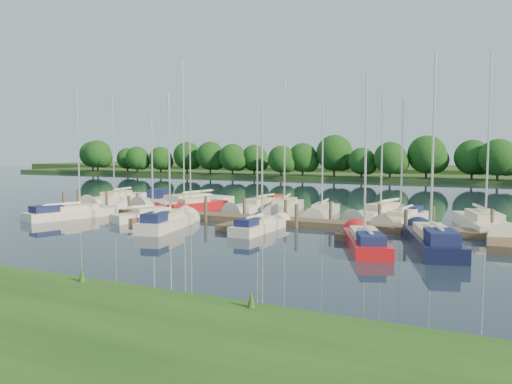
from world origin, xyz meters
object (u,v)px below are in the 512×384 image
at_px(sailboat_n_0, 116,200).
at_px(sailboat_s_2, 168,224).
at_px(dock, 253,220).
at_px(motorboat, 158,201).
at_px(sailboat_n_5, 285,209).

height_order(sailboat_n_0, sailboat_s_2, sailboat_n_0).
bearing_deg(sailboat_s_2, dock, 37.68).
distance_m(sailboat_n_0, motorboat, 5.01).
distance_m(sailboat_n_0, sailboat_s_2, 18.83).
height_order(motorboat, sailboat_n_5, sailboat_n_5).
height_order(sailboat_n_0, sailboat_n_5, sailboat_n_5).
bearing_deg(sailboat_n_0, sailboat_n_5, 171.92).
bearing_deg(sailboat_s_2, sailboat_n_0, 129.72).
xyz_separation_m(dock, sailboat_s_2, (-4.01, -4.76, 0.14)).
bearing_deg(motorboat, dock, 134.12).
relative_size(dock, sailboat_n_5, 3.49).
height_order(dock, sailboat_n_0, sailboat_n_0).
distance_m(dock, sailboat_n_5, 6.71).
bearing_deg(sailboat_n_5, sailboat_s_2, 58.68).
relative_size(dock, sailboat_n_0, 3.60).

